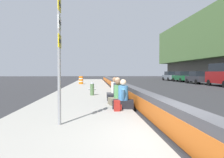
{
  "coord_description": "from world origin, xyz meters",
  "views": [
    {
      "loc": [
        -4.6,
        1.91,
        1.6
      ],
      "look_at": [
        10.09,
        0.73,
        1.12
      ],
      "focal_mm": 34.63,
      "sensor_mm": 36.0,
      "label": 1
    }
  ],
  "objects_px": {
    "parked_car_midline": "(198,77)",
    "parked_car_far": "(182,77)",
    "backpack": "(117,106)",
    "seated_person_far": "(115,92)",
    "seated_person_foreground": "(123,99)",
    "seated_person_rear": "(117,94)",
    "seated_person_middle": "(118,97)",
    "construction_barrel": "(81,80)",
    "route_sign_post": "(59,49)",
    "fire_hydrant": "(92,88)",
    "parked_car_farther": "(170,76)"
  },
  "relations": [
    {
      "from": "seated_person_foreground",
      "to": "parked_car_far",
      "type": "relative_size",
      "value": 0.26
    },
    {
      "from": "backpack",
      "to": "seated_person_foreground",
      "type": "bearing_deg",
      "value": -25.59
    },
    {
      "from": "seated_person_far",
      "to": "parked_car_far",
      "type": "height_order",
      "value": "parked_car_far"
    },
    {
      "from": "parked_car_midline",
      "to": "parked_car_farther",
      "type": "relative_size",
      "value": 1.0
    },
    {
      "from": "parked_car_midline",
      "to": "parked_car_far",
      "type": "xyz_separation_m",
      "value": [
        5.85,
        -0.24,
        0.0
      ]
    },
    {
      "from": "seated_person_foreground",
      "to": "seated_person_middle",
      "type": "height_order",
      "value": "seated_person_foreground"
    },
    {
      "from": "seated_person_foreground",
      "to": "seated_person_rear",
      "type": "bearing_deg",
      "value": 0.71
    },
    {
      "from": "seated_person_middle",
      "to": "parked_car_far",
      "type": "xyz_separation_m",
      "value": [
        24.47,
        -13.16,
        0.37
      ]
    },
    {
      "from": "backpack",
      "to": "parked_car_farther",
      "type": "relative_size",
      "value": 0.09
    },
    {
      "from": "backpack",
      "to": "seated_person_middle",
      "type": "bearing_deg",
      "value": -7.44
    },
    {
      "from": "parked_car_far",
      "to": "seated_person_far",
      "type": "bearing_deg",
      "value": 149.46
    },
    {
      "from": "seated_person_far",
      "to": "parked_car_far",
      "type": "distance_m",
      "value": 25.78
    },
    {
      "from": "seated_person_rear",
      "to": "parked_car_far",
      "type": "xyz_separation_m",
      "value": [
        23.42,
        -13.07,
        0.35
      ]
    },
    {
      "from": "seated_person_far",
      "to": "backpack",
      "type": "xyz_separation_m",
      "value": [
        -3.83,
        0.26,
        -0.17
      ]
    },
    {
      "from": "fire_hydrant",
      "to": "seated_person_rear",
      "type": "height_order",
      "value": "seated_person_rear"
    },
    {
      "from": "seated_person_far",
      "to": "construction_barrel",
      "type": "bearing_deg",
      "value": 10.79
    },
    {
      "from": "construction_barrel",
      "to": "seated_person_foreground",
      "type": "bearing_deg",
      "value": -170.95
    },
    {
      "from": "parked_car_far",
      "to": "fire_hydrant",
      "type": "bearing_deg",
      "value": 145.0
    },
    {
      "from": "seated_person_rear",
      "to": "parked_car_far",
      "type": "bearing_deg",
      "value": -29.18
    },
    {
      "from": "fire_hydrant",
      "to": "parked_car_farther",
      "type": "bearing_deg",
      "value": -28.88
    },
    {
      "from": "route_sign_post",
      "to": "seated_person_middle",
      "type": "xyz_separation_m",
      "value": [
        3.57,
        -2.01,
        -1.74
      ]
    },
    {
      "from": "route_sign_post",
      "to": "seated_person_foreground",
      "type": "bearing_deg",
      "value": -38.54
    },
    {
      "from": "seated_person_foreground",
      "to": "backpack",
      "type": "height_order",
      "value": "seated_person_foreground"
    },
    {
      "from": "seated_person_far",
      "to": "parked_car_farther",
      "type": "xyz_separation_m",
      "value": [
        27.7,
        -13.08,
        0.35
      ]
    },
    {
      "from": "construction_barrel",
      "to": "route_sign_post",
      "type": "bearing_deg",
      "value": -178.03
    },
    {
      "from": "construction_barrel",
      "to": "seated_person_rear",
      "type": "bearing_deg",
      "value": -169.93
    },
    {
      "from": "parked_car_midline",
      "to": "seated_person_rear",
      "type": "bearing_deg",
      "value": 143.85
    },
    {
      "from": "route_sign_post",
      "to": "seated_person_foreground",
      "type": "xyz_separation_m",
      "value": [
        2.66,
        -2.12,
        -1.73
      ]
    },
    {
      "from": "seated_person_rear",
      "to": "parked_car_farther",
      "type": "relative_size",
      "value": 0.27
    },
    {
      "from": "backpack",
      "to": "parked_car_far",
      "type": "distance_m",
      "value": 29.27
    },
    {
      "from": "seated_person_foreground",
      "to": "seated_person_far",
      "type": "bearing_deg",
      "value": 0.92
    },
    {
      "from": "construction_barrel",
      "to": "parked_car_farther",
      "type": "height_order",
      "value": "parked_car_farther"
    },
    {
      "from": "backpack",
      "to": "parked_car_midline",
      "type": "bearing_deg",
      "value": -33.03
    },
    {
      "from": "parked_car_midline",
      "to": "parked_car_far",
      "type": "distance_m",
      "value": 5.85
    },
    {
      "from": "seated_person_foreground",
      "to": "seated_person_far",
      "type": "xyz_separation_m",
      "value": [
        3.18,
        0.05,
        0.0
      ]
    },
    {
      "from": "parked_car_midline",
      "to": "parked_car_far",
      "type": "relative_size",
      "value": 1.0
    },
    {
      "from": "seated_person_middle",
      "to": "parked_car_midline",
      "type": "height_order",
      "value": "parked_car_midline"
    },
    {
      "from": "route_sign_post",
      "to": "seated_person_far",
      "type": "xyz_separation_m",
      "value": [
        5.84,
        -2.07,
        -1.72
      ]
    },
    {
      "from": "construction_barrel",
      "to": "parked_car_far",
      "type": "xyz_separation_m",
      "value": [
        7.67,
        -15.87,
        0.24
      ]
    },
    {
      "from": "seated_person_rear",
      "to": "seated_person_far",
      "type": "height_order",
      "value": "seated_person_rear"
    },
    {
      "from": "seated_person_foreground",
      "to": "parked_car_far",
      "type": "bearing_deg",
      "value": -27.21
    },
    {
      "from": "seated_person_rear",
      "to": "seated_person_middle",
      "type": "bearing_deg",
      "value": 175.44
    },
    {
      "from": "fire_hydrant",
      "to": "seated_person_rear",
      "type": "bearing_deg",
      "value": -155.96
    },
    {
      "from": "seated_person_middle",
      "to": "construction_barrel",
      "type": "bearing_deg",
      "value": 9.17
    },
    {
      "from": "route_sign_post",
      "to": "seated_person_foreground",
      "type": "relative_size",
      "value": 3.09
    },
    {
      "from": "fire_hydrant",
      "to": "seated_person_far",
      "type": "distance_m",
      "value": 2.11
    },
    {
      "from": "backpack",
      "to": "parked_car_farther",
      "type": "distance_m",
      "value": 34.24
    },
    {
      "from": "fire_hydrant",
      "to": "seated_person_foreground",
      "type": "relative_size",
      "value": 0.75
    },
    {
      "from": "backpack",
      "to": "parked_car_midline",
      "type": "xyz_separation_m",
      "value": [
        20.18,
        -13.12,
        0.53
      ]
    },
    {
      "from": "seated_person_rear",
      "to": "backpack",
      "type": "xyz_separation_m",
      "value": [
        -2.62,
        0.29,
        -0.18
      ]
    }
  ]
}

